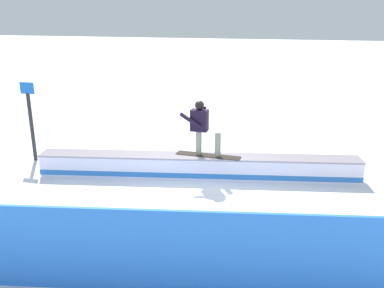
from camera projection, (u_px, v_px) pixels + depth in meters
The scene contains 5 objects.
ground_plane at pixel (198, 177), 9.94m from camera, with size 120.00×120.00×0.00m, color white.
grind_box at pixel (198, 167), 9.86m from camera, with size 7.69×2.11×0.56m.
snowboarder at pixel (202, 126), 9.58m from camera, with size 1.58×0.42×1.34m.
safety_fence at pixel (118, 250), 5.68m from camera, with size 8.35×0.06×1.30m, color blue.
trail_marker at pixel (31, 120), 10.78m from camera, with size 0.40×0.10×2.14m.
Camera 1 is at (-2.32, 8.93, 3.80)m, focal length 37.90 mm.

